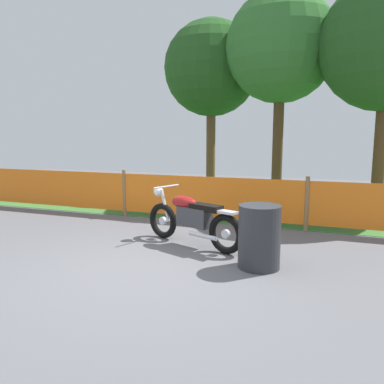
{
  "coord_description": "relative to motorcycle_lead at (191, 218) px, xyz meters",
  "views": [
    {
      "loc": [
        2.34,
        -4.47,
        1.84
      ],
      "look_at": [
        0.24,
        1.29,
        0.9
      ],
      "focal_mm": 35.52,
      "sensor_mm": 36.0,
      "label": 1
    }
  ],
  "objects": [
    {
      "name": "tree_leftmost",
      "position": [
        -1.39,
        5.55,
        3.31
      ],
      "size": [
        2.85,
        2.85,
        5.21
      ],
      "color": "brown",
      "rests_on": "ground"
    },
    {
      "name": "barrier_fence",
      "position": [
        -0.23,
        1.62,
        0.08
      ],
      "size": [
        11.88,
        0.08,
        1.05
      ],
      "color": "olive",
      "rests_on": "ground"
    },
    {
      "name": "motorcycle_lead",
      "position": [
        0.0,
        0.0,
        0.0
      ],
      "size": [
        1.92,
        0.91,
        0.95
      ],
      "rotation": [
        0.0,
        0.0,
        2.77
      ],
      "color": "black",
      "rests_on": "ground"
    },
    {
      "name": "ground",
      "position": [
        -0.23,
        -1.29,
        -0.47
      ],
      "size": [
        24.0,
        24.0,
        0.02
      ],
      "primitive_type": "cube",
      "color": "#5B5B60"
    },
    {
      "name": "tree_near_left",
      "position": [
        0.75,
        4.79,
        3.6
      ],
      "size": [
        2.9,
        2.9,
        5.54
      ],
      "color": "brown",
      "rests_on": "ground"
    },
    {
      "name": "grass_verge",
      "position": [
        -0.23,
        4.91,
        -0.46
      ],
      "size": [
        24.0,
        6.58,
        0.01
      ],
      "primitive_type": "cube",
      "color": "#386B2D",
      "rests_on": "ground"
    },
    {
      "name": "oil_drum",
      "position": [
        1.25,
        -0.69,
        -0.02
      ],
      "size": [
        0.58,
        0.58,
        0.88
      ],
      "primitive_type": "cylinder",
      "color": "#2D2D33",
      "rests_on": "ground"
    }
  ]
}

